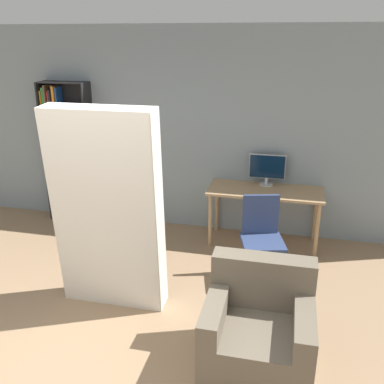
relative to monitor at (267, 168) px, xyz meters
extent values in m
cube|color=gray|center=(-1.36, 0.14, 0.40)|extent=(8.00, 0.06, 2.70)
cube|color=tan|center=(0.00, -0.20, -0.24)|extent=(1.43, 0.61, 0.03)
cylinder|color=tan|center=(-0.65, -0.45, -0.60)|extent=(0.05, 0.05, 0.70)
cylinder|color=tan|center=(0.66, -0.45, -0.60)|extent=(0.05, 0.05, 0.70)
cylinder|color=tan|center=(-0.65, 0.05, -0.60)|extent=(0.05, 0.05, 0.70)
cylinder|color=tan|center=(0.66, 0.05, -0.60)|extent=(0.05, 0.05, 0.70)
cylinder|color=#B7B7BC|center=(0.00, 0.00, -0.21)|extent=(0.18, 0.18, 0.02)
cylinder|color=#B7B7BC|center=(0.00, 0.00, -0.16)|extent=(0.04, 0.04, 0.08)
cube|color=#B7B7BC|center=(0.00, 0.00, 0.02)|extent=(0.47, 0.02, 0.32)
cube|color=#0A1E38|center=(0.00, 0.00, 0.02)|extent=(0.44, 0.03, 0.29)
cylinder|color=#4C4C51|center=(0.06, -1.15, -0.94)|extent=(0.52, 0.52, 0.03)
cylinder|color=#4C4C51|center=(0.06, -1.15, -0.72)|extent=(0.05, 0.05, 0.41)
cube|color=navy|center=(0.06, -1.15, -0.49)|extent=(0.54, 0.54, 0.05)
cube|color=navy|center=(0.01, -0.96, -0.24)|extent=(0.39, 0.14, 0.45)
cube|color=black|center=(-3.09, -0.03, 0.04)|extent=(0.02, 0.27, 1.98)
cube|color=black|center=(-2.43, -0.03, 0.04)|extent=(0.02, 0.27, 1.98)
cube|color=black|center=(-2.76, 0.10, 0.04)|extent=(0.68, 0.02, 1.98)
cube|color=black|center=(-2.76, -0.03, -0.94)|extent=(0.65, 0.24, 0.02)
cube|color=black|center=(-2.76, -0.03, -0.62)|extent=(0.65, 0.24, 0.02)
cube|color=black|center=(-2.76, -0.03, -0.29)|extent=(0.65, 0.24, 0.02)
cube|color=black|center=(-2.76, -0.03, 0.04)|extent=(0.65, 0.24, 0.02)
cube|color=black|center=(-2.76, -0.03, 0.36)|extent=(0.65, 0.24, 0.02)
cube|color=black|center=(-2.76, -0.03, 0.69)|extent=(0.65, 0.24, 0.02)
cube|color=black|center=(-2.76, -0.03, 1.02)|extent=(0.65, 0.24, 0.02)
cube|color=#232328|center=(-3.06, -0.01, -0.84)|extent=(0.02, 0.14, 0.19)
cube|color=orange|center=(-3.02, 0.00, -0.83)|extent=(0.04, 0.17, 0.22)
cube|color=orange|center=(-2.98, -0.03, -0.83)|extent=(0.03, 0.18, 0.22)
cube|color=gold|center=(-2.94, -0.04, -0.80)|extent=(0.04, 0.20, 0.27)
cube|color=teal|center=(-2.90, -0.01, -0.84)|extent=(0.03, 0.15, 0.19)
cube|color=#232328|center=(-3.06, -0.07, -0.48)|extent=(0.03, 0.15, 0.27)
cube|color=brown|center=(-3.02, -0.01, -0.47)|extent=(0.04, 0.19, 0.28)
cube|color=#7A2D84|center=(-2.98, -0.04, -0.49)|extent=(0.03, 0.18, 0.24)
cube|color=gold|center=(-2.94, -0.03, -0.51)|extent=(0.03, 0.20, 0.20)
cube|color=teal|center=(-2.91, -0.08, -0.49)|extent=(0.04, 0.13, 0.25)
cube|color=teal|center=(-3.07, -0.02, -0.17)|extent=(0.02, 0.15, 0.21)
cube|color=orange|center=(-3.04, -0.02, -0.18)|extent=(0.03, 0.16, 0.21)
cube|color=silver|center=(-3.00, -0.02, -0.15)|extent=(0.03, 0.19, 0.27)
cube|color=teal|center=(-2.96, -0.01, -0.15)|extent=(0.02, 0.15, 0.27)
cube|color=orange|center=(-2.93, -0.01, -0.15)|extent=(0.03, 0.19, 0.26)
cube|color=silver|center=(-2.89, -0.01, -0.19)|extent=(0.03, 0.15, 0.19)
cube|color=orange|center=(-2.85, -0.04, -0.17)|extent=(0.04, 0.16, 0.23)
cube|color=orange|center=(-2.81, -0.02, -0.18)|extent=(0.04, 0.16, 0.21)
cube|color=#1E4C9E|center=(-2.76, -0.01, -0.15)|extent=(0.04, 0.19, 0.26)
cube|color=orange|center=(-3.06, -0.04, 0.14)|extent=(0.03, 0.19, 0.19)
cube|color=orange|center=(-3.03, -0.02, 0.15)|extent=(0.03, 0.19, 0.20)
cube|color=#7A2D84|center=(-3.00, -0.03, 0.14)|extent=(0.02, 0.16, 0.19)
cube|color=brown|center=(-2.96, -0.04, 0.19)|extent=(0.03, 0.14, 0.28)
cube|color=#287A38|center=(-2.92, -0.03, 0.18)|extent=(0.03, 0.17, 0.28)
cube|color=gold|center=(-2.87, -0.07, 0.14)|extent=(0.03, 0.13, 0.19)
cube|color=red|center=(-2.84, -0.04, 0.15)|extent=(0.02, 0.18, 0.21)
cube|color=brown|center=(-3.06, -0.07, 0.50)|extent=(0.03, 0.15, 0.25)
cube|color=orange|center=(-3.02, -0.03, 0.48)|extent=(0.03, 0.17, 0.22)
cube|color=red|center=(-2.99, -0.01, 0.49)|extent=(0.02, 0.15, 0.23)
cube|color=#7A2D84|center=(-2.96, -0.06, 0.50)|extent=(0.03, 0.17, 0.26)
cube|color=teal|center=(-2.93, -0.01, 0.49)|extent=(0.02, 0.19, 0.24)
cube|color=red|center=(-2.89, -0.04, 0.51)|extent=(0.02, 0.18, 0.28)
cube|color=#7A2D84|center=(-2.87, -0.04, 0.49)|extent=(0.02, 0.19, 0.24)
cube|color=#287A38|center=(-2.83, -0.02, 0.49)|extent=(0.03, 0.15, 0.24)
cube|color=#1E4C9E|center=(-2.79, -0.06, 0.47)|extent=(0.03, 0.16, 0.20)
cube|color=orange|center=(-3.07, -0.06, 0.80)|extent=(0.02, 0.14, 0.21)
cube|color=#287A38|center=(-3.03, -0.04, 0.82)|extent=(0.03, 0.18, 0.25)
cube|color=brown|center=(-3.00, -0.05, 0.84)|extent=(0.02, 0.16, 0.28)
cube|color=red|center=(-2.97, -0.04, 0.80)|extent=(0.02, 0.13, 0.20)
cube|color=#232328|center=(-2.94, -0.05, 0.81)|extent=(0.02, 0.13, 0.22)
cube|color=brown|center=(-2.91, -0.02, 0.84)|extent=(0.03, 0.14, 0.28)
cube|color=orange|center=(-2.87, -0.03, 0.83)|extent=(0.03, 0.20, 0.27)
cube|color=#1E4C9E|center=(-2.84, -0.02, 0.83)|extent=(0.02, 0.17, 0.26)
cube|color=silver|center=(-1.36, -1.91, 0.04)|extent=(1.04, 0.37, 2.00)
cube|color=beige|center=(-0.85, -1.91, 0.04)|extent=(0.01, 0.37, 1.96)
cube|color=#665B4C|center=(0.13, -2.48, -0.75)|extent=(0.85, 0.80, 0.40)
cube|color=#665B4C|center=(0.13, -2.18, -0.33)|extent=(0.85, 0.20, 0.45)
cube|color=#665B4C|center=(-0.22, -2.48, -0.45)|extent=(0.16, 0.80, 0.20)
cube|color=#665B4C|center=(0.47, -2.48, -0.45)|extent=(0.16, 0.80, 0.20)
camera|label=1|loc=(0.26, -5.34, 1.60)|focal=40.00mm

